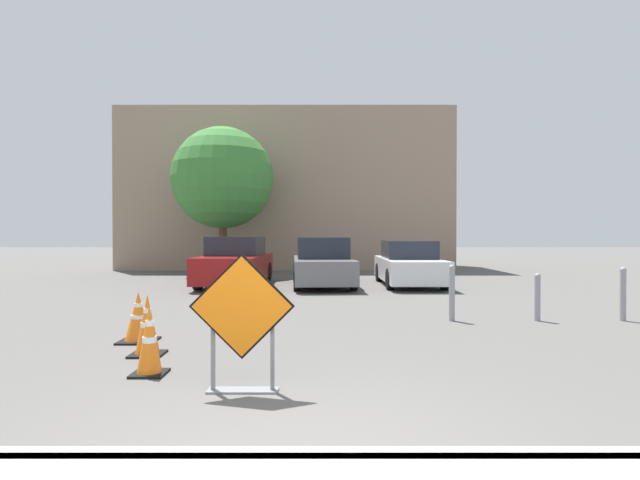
{
  "coord_description": "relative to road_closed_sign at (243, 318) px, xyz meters",
  "views": [
    {
      "loc": [
        0.19,
        -3.4,
        1.64
      ],
      "look_at": [
        0.16,
        12.8,
        1.44
      ],
      "focal_mm": 28.0,
      "sensor_mm": 36.0,
      "label": 1
    }
  ],
  "objects": [
    {
      "name": "ground_plane",
      "position": [
        0.62,
        8.28,
        -0.77
      ],
      "size": [
        96.0,
        96.0,
        0.0
      ],
      "primitive_type": "plane",
      "color": "#565451"
    },
    {
      "name": "traffic_cone_nearest",
      "position": [
        -1.18,
        0.66,
        -0.37
      ],
      "size": [
        0.38,
        0.38,
        0.82
      ],
      "color": "black",
      "rests_on": "ground_plane"
    },
    {
      "name": "road_closed_sign",
      "position": [
        0.0,
        0.0,
        0.0
      ],
      "size": [
        1.09,
        0.2,
        1.44
      ],
      "color": "black",
      "rests_on": "ground_plane"
    },
    {
      "name": "bollard_nearest",
      "position": [
        3.29,
        4.25,
        -0.22
      ],
      "size": [
        0.12,
        0.12,
        1.06
      ],
      "color": "gray",
      "rests_on": "ground_plane"
    },
    {
      "name": "traffic_cone_third",
      "position": [
        -1.96,
        2.44,
        -0.41
      ],
      "size": [
        0.54,
        0.54,
        0.76
      ],
      "color": "black",
      "rests_on": "ground_plane"
    },
    {
      "name": "curb_lip",
      "position": [
        0.62,
        -1.72,
        -0.7
      ],
      "size": [
        25.16,
        0.2,
        0.14
      ],
      "color": "beige",
      "rests_on": "ground_plane"
    },
    {
      "name": "building_facade_backdrop",
      "position": [
        -0.78,
        19.55,
        2.91
      ],
      "size": [
        15.32,
        5.0,
        7.38
      ],
      "color": "gray",
      "rests_on": "ground_plane"
    },
    {
      "name": "bollard_second",
      "position": [
        4.9,
        4.25,
        -0.3
      ],
      "size": [
        0.12,
        0.12,
        0.9
      ],
      "color": "gray",
      "rests_on": "ground_plane"
    },
    {
      "name": "bollard_third",
      "position": [
        6.52,
        4.25,
        -0.24
      ],
      "size": [
        0.12,
        0.12,
        1.02
      ],
      "color": "gray",
      "rests_on": "ground_plane"
    },
    {
      "name": "traffic_cone_second",
      "position": [
        -1.53,
        1.59,
        -0.37
      ],
      "size": [
        0.43,
        0.43,
        0.82
      ],
      "color": "black",
      "rests_on": "ground_plane"
    },
    {
      "name": "parked_car_third",
      "position": [
        3.66,
        10.82,
        -0.12
      ],
      "size": [
        1.8,
        4.33,
        1.42
      ],
      "rotation": [
        0.0,
        0.0,
        3.14
      ],
      "color": "silver",
      "rests_on": "ground_plane"
    },
    {
      "name": "street_tree_behind_lot",
      "position": [
        -3.11,
        14.92,
        3.11
      ],
      "size": [
        4.07,
        4.07,
        5.93
      ],
      "color": "#513823",
      "rests_on": "ground_plane"
    },
    {
      "name": "parked_car_nearest",
      "position": [
        -1.88,
        10.78,
        -0.06
      ],
      "size": [
        1.97,
        4.53,
        1.55
      ],
      "rotation": [
        0.0,
        0.0,
        3.11
      ],
      "color": "maroon",
      "rests_on": "ground_plane"
    },
    {
      "name": "parked_car_second",
      "position": [
        0.88,
        10.56,
        -0.07
      ],
      "size": [
        2.02,
        4.32,
        1.53
      ],
      "rotation": [
        0.0,
        0.0,
        3.2
      ],
      "color": "slate",
      "rests_on": "ground_plane"
    }
  ]
}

